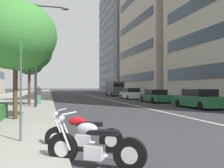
{
  "coord_description": "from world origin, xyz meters",
  "views": [
    {
      "loc": [
        -5.26,
        7.29,
        1.68
      ],
      "look_at": [
        15.69,
        1.98,
        1.89
      ],
      "focal_mm": 39.91,
      "sensor_mm": 36.0,
      "label": 1
    }
  ],
  "objects_px": {
    "delivery_van_ahead": "(114,88)",
    "parking_sign_by_curb": "(21,80)",
    "street_lamp_with_banners": "(41,45)",
    "car_lead_in_lane": "(131,94)",
    "motorcycle_second_in_row": "(94,147)",
    "street_tree_near_plaza_corner": "(29,52)",
    "pedestrian_on_plaza": "(39,95)",
    "street_tree_far_plaza": "(30,63)",
    "street_tree_mid_sidewalk": "(16,35)",
    "car_following_behind": "(155,96)",
    "car_far_down_avenue": "(199,99)",
    "motorcycle_mid_row": "(82,135)"
  },
  "relations": [
    {
      "from": "street_lamp_with_banners",
      "to": "street_tree_mid_sidewalk",
      "type": "bearing_deg",
      "value": 172.23
    },
    {
      "from": "delivery_van_ahead",
      "to": "parking_sign_by_curb",
      "type": "height_order",
      "value": "parking_sign_by_curb"
    },
    {
      "from": "car_lead_in_lane",
      "to": "street_tree_near_plaza_corner",
      "type": "relative_size",
      "value": 0.73
    },
    {
      "from": "delivery_van_ahead",
      "to": "parking_sign_by_curb",
      "type": "bearing_deg",
      "value": 159.76
    },
    {
      "from": "delivery_van_ahead",
      "to": "parking_sign_by_curb",
      "type": "distance_m",
      "value": 37.13
    },
    {
      "from": "motorcycle_mid_row",
      "to": "pedestrian_on_plaza",
      "type": "height_order",
      "value": "pedestrian_on_plaza"
    },
    {
      "from": "street_tree_far_plaza",
      "to": "pedestrian_on_plaza",
      "type": "relative_size",
      "value": 3.44
    },
    {
      "from": "street_lamp_with_banners",
      "to": "pedestrian_on_plaza",
      "type": "xyz_separation_m",
      "value": [
        2.97,
        0.28,
        -3.86
      ]
    },
    {
      "from": "delivery_van_ahead",
      "to": "street_tree_near_plaza_corner",
      "type": "distance_m",
      "value": 25.07
    },
    {
      "from": "motorcycle_mid_row",
      "to": "street_tree_mid_sidewalk",
      "type": "bearing_deg",
      "value": -44.57
    },
    {
      "from": "street_lamp_with_banners",
      "to": "street_tree_far_plaza",
      "type": "distance_m",
      "value": 9.81
    },
    {
      "from": "street_tree_far_plaza",
      "to": "car_following_behind",
      "type": "bearing_deg",
      "value": -109.83
    },
    {
      "from": "pedestrian_on_plaza",
      "to": "motorcycle_second_in_row",
      "type": "bearing_deg",
      "value": 166.04
    },
    {
      "from": "delivery_van_ahead",
      "to": "street_lamp_with_banners",
      "type": "bearing_deg",
      "value": 151.59
    },
    {
      "from": "car_lead_in_lane",
      "to": "street_lamp_with_banners",
      "type": "bearing_deg",
      "value": 136.68
    },
    {
      "from": "car_lead_in_lane",
      "to": "street_tree_mid_sidewalk",
      "type": "relative_size",
      "value": 0.78
    },
    {
      "from": "motorcycle_mid_row",
      "to": "motorcycle_second_in_row",
      "type": "bearing_deg",
      "value": 116.04
    },
    {
      "from": "delivery_van_ahead",
      "to": "street_tree_far_plaza",
      "type": "distance_m",
      "value": 19.15
    },
    {
      "from": "street_tree_mid_sidewalk",
      "to": "pedestrian_on_plaza",
      "type": "relative_size",
      "value": 3.52
    },
    {
      "from": "car_far_down_avenue",
      "to": "parking_sign_by_curb",
      "type": "relative_size",
      "value": 1.62
    },
    {
      "from": "parking_sign_by_curb",
      "to": "street_tree_mid_sidewalk",
      "type": "height_order",
      "value": "street_tree_mid_sidewalk"
    },
    {
      "from": "car_lead_in_lane",
      "to": "pedestrian_on_plaza",
      "type": "bearing_deg",
      "value": 128.22
    },
    {
      "from": "car_lead_in_lane",
      "to": "delivery_van_ahead",
      "type": "relative_size",
      "value": 0.77
    },
    {
      "from": "motorcycle_mid_row",
      "to": "car_following_behind",
      "type": "xyz_separation_m",
      "value": [
        17.91,
        -10.05,
        0.22
      ]
    },
    {
      "from": "street_tree_near_plaza_corner",
      "to": "car_following_behind",
      "type": "bearing_deg",
      "value": -75.62
    },
    {
      "from": "motorcycle_mid_row",
      "to": "street_tree_near_plaza_corner",
      "type": "height_order",
      "value": "street_tree_near_plaza_corner"
    },
    {
      "from": "street_tree_mid_sidewalk",
      "to": "car_following_behind",
      "type": "bearing_deg",
      "value": -46.17
    },
    {
      "from": "car_far_down_avenue",
      "to": "pedestrian_on_plaza",
      "type": "distance_m",
      "value": 13.23
    },
    {
      "from": "street_tree_near_plaza_corner",
      "to": "pedestrian_on_plaza",
      "type": "height_order",
      "value": "street_tree_near_plaza_corner"
    },
    {
      "from": "street_lamp_with_banners",
      "to": "car_lead_in_lane",
      "type": "bearing_deg",
      "value": -42.23
    },
    {
      "from": "motorcycle_mid_row",
      "to": "street_tree_near_plaza_corner",
      "type": "distance_m",
      "value": 15.46
    },
    {
      "from": "delivery_van_ahead",
      "to": "pedestrian_on_plaza",
      "type": "bearing_deg",
      "value": 147.71
    },
    {
      "from": "motorcycle_second_in_row",
      "to": "street_lamp_with_banners",
      "type": "bearing_deg",
      "value": -50.29
    },
    {
      "from": "street_tree_near_plaza_corner",
      "to": "street_tree_far_plaza",
      "type": "xyz_separation_m",
      "value": [
        7.88,
        0.54,
        -0.22
      ]
    },
    {
      "from": "car_following_behind",
      "to": "car_far_down_avenue",
      "type": "bearing_deg",
      "value": -176.88
    },
    {
      "from": "motorcycle_second_in_row",
      "to": "street_lamp_with_banners",
      "type": "xyz_separation_m",
      "value": [
        14.29,
        1.49,
        4.37
      ]
    },
    {
      "from": "motorcycle_mid_row",
      "to": "car_lead_in_lane",
      "type": "distance_m",
      "value": 27.19
    },
    {
      "from": "car_lead_in_lane",
      "to": "street_tree_far_plaza",
      "type": "xyz_separation_m",
      "value": [
        -2.75,
        12.79,
        3.57
      ]
    },
    {
      "from": "car_lead_in_lane",
      "to": "street_tree_far_plaza",
      "type": "relative_size",
      "value": 0.8
    },
    {
      "from": "car_lead_in_lane",
      "to": "delivery_van_ahead",
      "type": "xyz_separation_m",
      "value": [
        10.73,
        -0.5,
        0.67
      ]
    },
    {
      "from": "parking_sign_by_curb",
      "to": "delivery_van_ahead",
      "type": "bearing_deg",
      "value": -18.79
    },
    {
      "from": "street_lamp_with_banners",
      "to": "street_tree_mid_sidewalk",
      "type": "xyz_separation_m",
      "value": [
        -6.94,
        0.95,
        -0.72
      ]
    },
    {
      "from": "car_far_down_avenue",
      "to": "parking_sign_by_curb",
      "type": "bearing_deg",
      "value": 127.07
    },
    {
      "from": "delivery_van_ahead",
      "to": "motorcycle_second_in_row",
      "type": "bearing_deg",
      "value": 163.19
    },
    {
      "from": "car_far_down_avenue",
      "to": "car_following_behind",
      "type": "distance_m",
      "value": 7.31
    },
    {
      "from": "car_far_down_avenue",
      "to": "street_lamp_with_banners",
      "type": "distance_m",
      "value": 12.76
    },
    {
      "from": "motorcycle_mid_row",
      "to": "delivery_van_ahead",
      "type": "distance_m",
      "value": 37.54
    },
    {
      "from": "car_far_down_avenue",
      "to": "street_lamp_with_banners",
      "type": "xyz_separation_m",
      "value": [
        2.31,
        11.86,
        4.12
      ]
    },
    {
      "from": "street_tree_far_plaza",
      "to": "car_lead_in_lane",
      "type": "bearing_deg",
      "value": -77.87
    },
    {
      "from": "delivery_van_ahead",
      "to": "street_tree_far_plaza",
      "type": "xyz_separation_m",
      "value": [
        -13.48,
        13.29,
        2.9
      ]
    }
  ]
}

